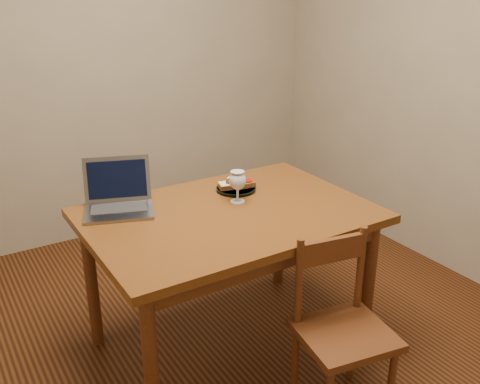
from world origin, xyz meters
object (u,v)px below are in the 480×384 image
chair (343,322)px  laptop (118,196)px  plate (236,189)px  milk_glass (238,187)px  table (229,228)px

chair → laptop: size_ratio=1.09×
plate → milk_glass: size_ratio=1.27×
plate → chair: bearing=-88.8°
chair → laptop: (-0.60, 0.92, 0.37)m
chair → plate: (-0.02, 0.82, 0.32)m
plate → milk_glass: milk_glass is taller
chair → plate: 0.88m
table → milk_glass: milk_glass is taller
plate → table: bearing=-128.7°
chair → milk_glass: (-0.09, 0.68, 0.39)m
milk_glass → plate: bearing=61.3°
milk_glass → laptop: laptop is taller
plate → milk_glass: 0.17m
laptop → plate: bearing=9.9°
milk_glass → laptop: 0.56m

